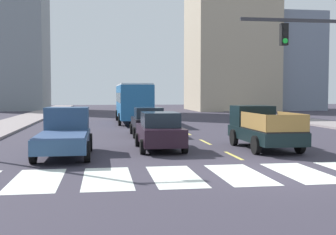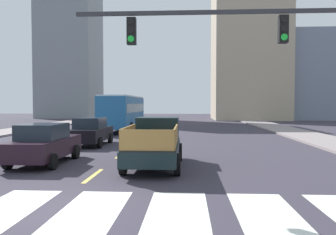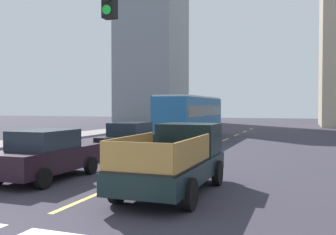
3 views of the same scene
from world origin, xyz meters
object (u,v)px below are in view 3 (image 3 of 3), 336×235
pickup_stakebed (177,159)px  sedan_mid (131,139)px  city_bus (191,114)px  sedan_far (47,155)px

pickup_stakebed → sedan_mid: bearing=126.2°
pickup_stakebed → sedan_mid: size_ratio=1.18×
city_bus → sedan_far: (-0.01, -17.81, -1.09)m
city_bus → sedan_mid: 11.39m
sedan_mid → pickup_stakebed: bearing=-55.7°
sedan_mid → sedan_far: bearing=-92.4°
city_bus → sedan_mid: bearing=-89.8°
city_bus → sedan_far: size_ratio=2.45×
pickup_stakebed → city_bus: size_ratio=0.48×
pickup_stakebed → sedan_mid: pickup_stakebed is taller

